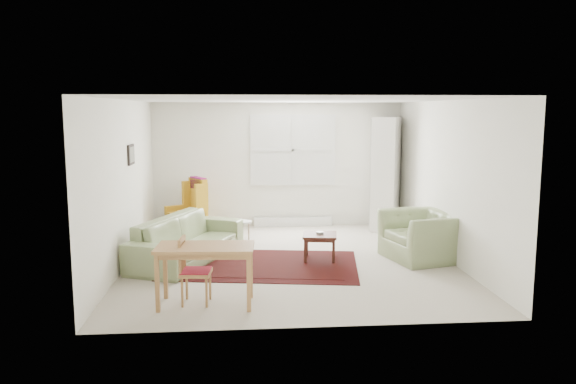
{
  "coord_description": "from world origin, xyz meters",
  "views": [
    {
      "loc": [
        -0.73,
        -8.54,
        2.34
      ],
      "look_at": [
        0.0,
        0.3,
        1.05
      ],
      "focal_mm": 35.0,
      "sensor_mm": 36.0,
      "label": 1
    }
  ],
  "objects": [
    {
      "name": "rug",
      "position": [
        -0.44,
        -0.23,
        0.01
      ],
      "size": [
        3.11,
        2.25,
        0.03
      ],
      "primitive_type": null,
      "rotation": [
        0.0,
        0.0,
        -0.15
      ],
      "color": "black",
      "rests_on": "ground"
    },
    {
      "name": "desk_chair",
      "position": [
        -1.3,
        -1.86,
        0.41
      ],
      "size": [
        0.39,
        0.39,
        0.82
      ],
      "primitive_type": null,
      "rotation": [
        0.0,
        0.0,
        1.48
      ],
      "color": "#B07D47",
      "rests_on": "ground"
    },
    {
      "name": "desk",
      "position": [
        -1.18,
        -1.93,
        0.37
      ],
      "size": [
        1.2,
        0.65,
        0.74
      ],
      "primitive_type": null,
      "rotation": [
        0.0,
        0.0,
        -0.06
      ],
      "color": "#B07D47",
      "rests_on": "ground"
    },
    {
      "name": "cabinet",
      "position": [
        2.1,
        2.24,
        1.11
      ],
      "size": [
        0.78,
        1.0,
        2.21
      ],
      "primitive_type": null,
      "rotation": [
        0.0,
        0.0,
        -0.41
      ],
      "color": "white",
      "rests_on": "ground"
    },
    {
      "name": "armchair",
      "position": [
        2.1,
        -0.07,
        0.45
      ],
      "size": [
        1.26,
        1.36,
        0.9
      ],
      "primitive_type": "imported",
      "rotation": [
        0.0,
        0.0,
        -1.32
      ],
      "color": "gray",
      "rests_on": "ground"
    },
    {
      "name": "coffee_table",
      "position": [
        0.48,
        0.0,
        0.21
      ],
      "size": [
        0.6,
        0.6,
        0.42
      ],
      "primitive_type": null,
      "rotation": [
        0.0,
        0.0,
        -0.17
      ],
      "color": "#411C14",
      "rests_on": "ground"
    },
    {
      "name": "room",
      "position": [
        0.02,
        0.21,
        1.26
      ],
      "size": [
        5.04,
        5.54,
        2.51
      ],
      "color": "#BFB4A3",
      "rests_on": "ground"
    },
    {
      "name": "wingback_chair",
      "position": [
        -1.81,
        2.11,
        0.54
      ],
      "size": [
        0.88,
        0.87,
        1.08
      ],
      "primitive_type": null,
      "rotation": [
        0.0,
        0.0,
        -1.03
      ],
      "color": "gold",
      "rests_on": "ground"
    },
    {
      "name": "stool",
      "position": [
        -0.72,
        1.25,
        0.2
      ],
      "size": [
        0.4,
        0.4,
        0.41
      ],
      "primitive_type": null,
      "rotation": [
        0.0,
        0.0,
        0.4
      ],
      "color": "white",
      "rests_on": "ground"
    },
    {
      "name": "sofa",
      "position": [
        -1.59,
        0.19,
        0.47
      ],
      "size": [
        1.76,
        2.52,
        0.95
      ],
      "primitive_type": "imported",
      "rotation": [
        0.0,
        0.0,
        1.17
      ],
      "color": "gray",
      "rests_on": "ground"
    }
  ]
}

